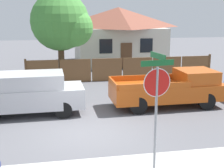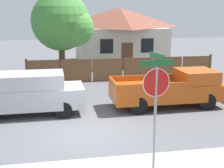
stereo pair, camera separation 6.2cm
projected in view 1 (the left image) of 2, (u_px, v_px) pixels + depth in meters
ground_plane at (88, 133)px, 11.40m from camera, size 80.00×80.00×0.00m
wooden_fence at (122, 69)px, 20.11m from camera, size 12.20×0.12×1.55m
house at (118, 34)px, 26.88m from camera, size 7.72×6.63×4.73m
oak_tree at (63, 23)px, 19.78m from camera, size 3.93×3.74×5.62m
red_suv at (26, 92)px, 13.32m from camera, size 4.81×1.92×1.81m
orange_pickup at (171, 89)px, 14.53m from camera, size 5.21×1.98×1.70m
stop_sign at (157, 93)px, 8.14m from camera, size 0.92×0.83×3.32m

